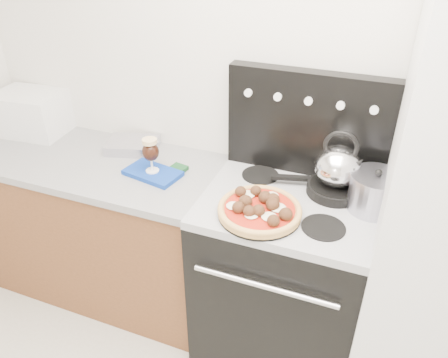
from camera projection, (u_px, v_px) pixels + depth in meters
The scene contains 15 objects.
room_shell at pixel (183, 269), 1.10m from camera, with size 3.52×3.01×2.52m.
base_cabinet at pixel (100, 227), 2.56m from camera, with size 1.45×0.60×0.86m, color brown.
countertop at pixel (87, 161), 2.32m from camera, with size 1.48×0.63×0.04m, color gray.
stove_body at pixel (282, 278), 2.20m from camera, with size 0.76×0.65×0.88m, color black.
cooktop at pixel (289, 203), 1.95m from camera, with size 0.76×0.65×0.04m, color #ADADB2.
backguard at pixel (308, 124), 2.03m from camera, with size 0.76×0.08×0.50m, color black.
toaster_oven at pixel (32, 113), 2.52m from camera, with size 0.38×0.28×0.24m, color silver.
foil_sheet at pixel (133, 145), 2.37m from camera, with size 0.27×0.20×0.05m, color white.
oven_mitt at pixel (153, 173), 2.15m from camera, with size 0.27×0.16×0.02m, color #103599.
beer_glass at pixel (151, 155), 2.10m from camera, with size 0.08×0.08×0.18m, color black, non-canonical shape.
pizza_pan at pixel (259, 214), 1.84m from camera, with size 0.35×0.35×0.01m, color black.
pizza at pixel (260, 208), 1.82m from camera, with size 0.35×0.35×0.05m, color #F1A656, non-canonical shape.
skillet at pixel (334, 189), 1.97m from camera, with size 0.25×0.25×0.04m, color black.
tea_kettle at pixel (338, 163), 1.90m from camera, with size 0.20×0.20×0.22m, color silver, non-canonical shape.
stock_pot at pixel (374, 193), 1.84m from camera, with size 0.22×0.22×0.16m, color #A8A6B7.
Camera 1 is at (0.39, -0.43, 2.02)m, focal length 35.00 mm.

